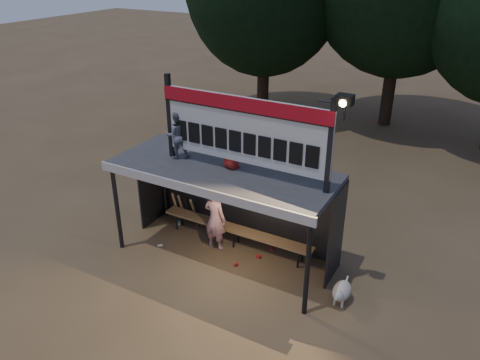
% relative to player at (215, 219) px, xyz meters
% --- Properties ---
extents(ground, '(80.00, 80.00, 0.00)m').
position_rel_player_xyz_m(ground, '(0.38, -0.22, -0.81)').
color(ground, brown).
rests_on(ground, ground).
extents(player, '(0.62, 0.44, 1.61)m').
position_rel_player_xyz_m(player, '(0.00, 0.00, 0.00)').
color(player, white).
rests_on(player, ground).
extents(child_a, '(0.67, 0.66, 1.09)m').
position_rel_player_xyz_m(child_a, '(-0.81, -0.22, 2.06)').
color(child_a, slate).
rests_on(child_a, dugout_shelter).
extents(child_b, '(0.61, 0.55, 1.05)m').
position_rel_player_xyz_m(child_b, '(0.53, -0.10, 2.04)').
color(child_b, '#B3201B').
rests_on(child_b, dugout_shelter).
extents(dugout_shelter, '(5.10, 2.08, 2.32)m').
position_rel_player_xyz_m(dugout_shelter, '(0.38, 0.02, 1.04)').
color(dugout_shelter, '#39393B').
rests_on(dugout_shelter, ground).
extents(scoreboard_assembly, '(4.10, 0.27, 1.99)m').
position_rel_player_xyz_m(scoreboard_assembly, '(0.94, -0.23, 2.52)').
color(scoreboard_assembly, black).
rests_on(scoreboard_assembly, dugout_shelter).
extents(bench, '(4.00, 0.35, 0.48)m').
position_rel_player_xyz_m(bench, '(0.38, 0.33, -0.37)').
color(bench, olive).
rests_on(bench, ground).
extents(dog, '(0.36, 0.81, 0.49)m').
position_rel_player_xyz_m(dog, '(3.32, -0.46, -0.53)').
color(dog, beige).
rests_on(dog, ground).
extents(bats, '(0.67, 0.35, 0.84)m').
position_rel_player_xyz_m(bats, '(-1.33, 0.60, -0.38)').
color(bats, '#A6814D').
rests_on(bats, ground).
extents(litter, '(2.80, 1.35, 0.08)m').
position_rel_player_xyz_m(litter, '(-0.09, 0.13, -0.77)').
color(litter, '#A7201C').
rests_on(litter, ground).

